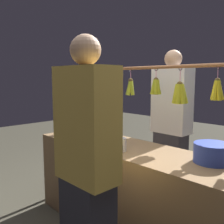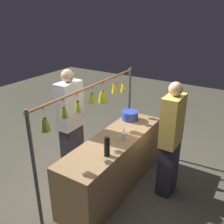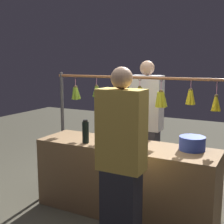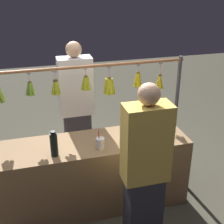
{
  "view_description": "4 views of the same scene",
  "coord_description": "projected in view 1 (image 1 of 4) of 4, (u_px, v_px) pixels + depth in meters",
  "views": [
    {
      "loc": [
        -1.49,
        1.66,
        1.42
      ],
      "look_at": [
        0.22,
        0.0,
        1.11
      ],
      "focal_mm": 40.76,
      "sensor_mm": 36.0,
      "label": 1
    },
    {
      "loc": [
        2.7,
        1.65,
        2.54
      ],
      "look_at": [
        0.06,
        0.0,
        1.24
      ],
      "focal_mm": 40.58,
      "sensor_mm": 36.0,
      "label": 2
    },
    {
      "loc": [
        -1.41,
        2.98,
        1.73
      ],
      "look_at": [
        0.16,
        0.0,
        1.16
      ],
      "focal_mm": 49.26,
      "sensor_mm": 36.0,
      "label": 3
    },
    {
      "loc": [
        0.57,
        2.8,
        2.45
      ],
      "look_at": [
        -0.2,
        0.0,
        1.13
      ],
      "focal_mm": 49.69,
      "sensor_mm": 36.0,
      "label": 4
    }
  ],
  "objects": [
    {
      "name": "blue_bucket",
      "position": [
        212.0,
        153.0,
        1.86
      ],
      "size": [
        0.27,
        0.27,
        0.14
      ],
      "primitive_type": "cylinder",
      "color": "#2C42B2",
      "rests_on": "market_counter"
    },
    {
      "name": "customer_person",
      "position": [
        87.0,
        175.0,
        1.57
      ],
      "size": [
        0.4,
        0.22,
        1.68
      ],
      "color": "#2D2D38",
      "rests_on": "ground"
    },
    {
      "name": "market_counter",
      "position": [
        128.0,
        190.0,
        2.34
      ],
      "size": [
        2.03,
        0.59,
        0.81
      ],
      "primitive_type": "cube",
      "color": "olive",
      "rests_on": "ground"
    },
    {
      "name": "water_bottle",
      "position": [
        86.0,
        129.0,
        2.46
      ],
      "size": [
        0.07,
        0.07,
        0.27
      ],
      "color": "black",
      "rests_on": "market_counter"
    },
    {
      "name": "drink_cup",
      "position": [
        121.0,
        144.0,
        2.15
      ],
      "size": [
        0.09,
        0.09,
        0.2
      ],
      "color": "silver",
      "rests_on": "market_counter"
    },
    {
      "name": "display_rack",
      "position": [
        153.0,
        106.0,
        2.5
      ],
      "size": [
        2.32,
        0.14,
        1.57
      ],
      "color": "#4C4C51",
      "rests_on": "ground"
    },
    {
      "name": "vendor_person",
      "position": [
        171.0,
        130.0,
        2.83
      ],
      "size": [
        0.41,
        0.22,
        1.72
      ],
      "color": "#2D2D38",
      "rests_on": "ground"
    }
  ]
}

